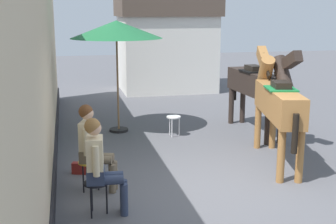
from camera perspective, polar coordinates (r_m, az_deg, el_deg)
ground_plane at (r=10.03m, az=-0.05°, el=-3.56°), size 40.00×40.00×0.00m
pub_facade_wall at (r=8.01m, az=-15.68°, el=3.12°), size 0.34×14.00×3.40m
distant_cottage at (r=16.22m, az=-0.21°, el=9.09°), size 3.40×2.60×3.50m
seated_visitor_near at (r=6.31m, az=-8.54°, el=-6.16°), size 0.61×0.49×1.39m
seated_visitor_far at (r=7.18m, az=-9.47°, el=-3.88°), size 0.61×0.48×1.39m
saddled_horse_near at (r=8.62m, az=13.51°, el=1.32°), size 0.93×2.95×2.06m
saddled_horse_far at (r=10.50m, az=11.20°, el=3.41°), size 0.54×3.00×2.06m
cafe_parasol at (r=10.49m, az=-6.49°, el=10.17°), size 2.10×2.10×2.58m
spare_stool_white at (r=10.27m, az=0.71°, el=-0.86°), size 0.32×0.32×0.46m
satchel_bag at (r=8.15m, az=-10.96°, el=-6.93°), size 0.30×0.20×0.20m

